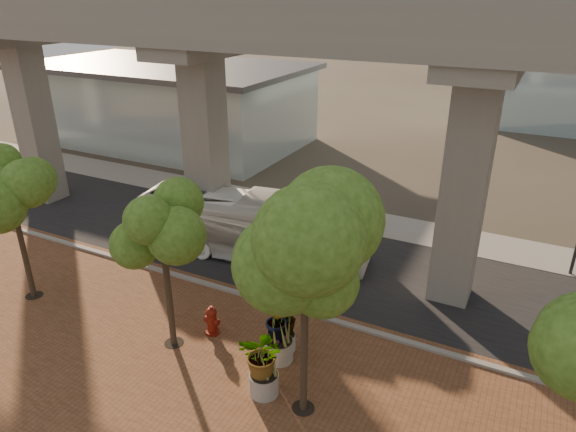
% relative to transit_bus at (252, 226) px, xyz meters
% --- Properties ---
extents(ground, '(160.00, 160.00, 0.00)m').
position_rel_transit_bus_xyz_m(ground, '(3.13, -1.36, -1.55)').
color(ground, '#373028').
rests_on(ground, ground).
extents(brick_plaza, '(70.00, 13.00, 0.06)m').
position_rel_transit_bus_xyz_m(brick_plaza, '(3.13, -9.36, -1.52)').
color(brick_plaza, brown).
rests_on(brick_plaza, ground).
extents(asphalt_road, '(90.00, 8.00, 0.04)m').
position_rel_transit_bus_xyz_m(asphalt_road, '(3.13, 0.64, -1.53)').
color(asphalt_road, black).
rests_on(asphalt_road, ground).
extents(curb_strip, '(70.00, 0.25, 0.16)m').
position_rel_transit_bus_xyz_m(curb_strip, '(3.13, -3.36, -1.47)').
color(curb_strip, gray).
rests_on(curb_strip, ground).
extents(far_sidewalk, '(90.00, 3.00, 0.06)m').
position_rel_transit_bus_xyz_m(far_sidewalk, '(3.13, 6.14, -1.52)').
color(far_sidewalk, gray).
rests_on(far_sidewalk, ground).
extents(transit_viaduct, '(72.00, 5.60, 12.40)m').
position_rel_transit_bus_xyz_m(transit_viaduct, '(3.13, 0.64, 5.74)').
color(transit_viaduct, gray).
rests_on(transit_viaduct, ground).
extents(station_pavilion, '(23.00, 13.00, 6.30)m').
position_rel_transit_bus_xyz_m(station_pavilion, '(-16.87, 14.64, 1.67)').
color(station_pavilion, '#ABC0C3').
rests_on(station_pavilion, ground).
extents(transit_bus, '(11.36, 4.33, 3.09)m').
position_rel_transit_bus_xyz_m(transit_bus, '(0.00, 0.00, 0.00)').
color(transit_bus, silver).
rests_on(transit_bus, ground).
extents(fire_hydrant, '(0.59, 0.53, 1.17)m').
position_rel_transit_bus_xyz_m(fire_hydrant, '(1.84, -6.06, -0.92)').
color(fire_hydrant, maroon).
rests_on(fire_hydrant, ground).
extents(planter_front, '(2.07, 2.07, 2.28)m').
position_rel_transit_bus_xyz_m(planter_front, '(5.06, -7.87, -0.10)').
color(planter_front, '#ADA99C').
rests_on(planter_front, ground).
extents(planter_right, '(1.97, 1.97, 2.11)m').
position_rel_transit_bus_xyz_m(planter_right, '(4.63, -5.67, -0.21)').
color(planter_right, gray).
rests_on(planter_right, ground).
extents(planter_left, '(2.19, 2.19, 2.41)m').
position_rel_transit_bus_xyz_m(planter_left, '(4.72, -6.23, -0.02)').
color(planter_left, '#A5A195').
rests_on(planter_left, ground).
extents(street_tree_far_west, '(3.29, 3.29, 6.39)m').
position_rel_transit_bus_xyz_m(street_tree_far_west, '(-6.26, -7.35, 3.38)').
color(street_tree_far_west, '#453727').
rests_on(street_tree_far_west, ground).
extents(street_tree_near_west, '(3.24, 3.24, 5.99)m').
position_rel_transit_bus_xyz_m(street_tree_near_west, '(0.93, -7.18, 3.01)').
color(street_tree_near_west, '#453727').
rests_on(street_tree_near_west, ground).
extents(street_tree_near_east, '(4.38, 4.38, 7.23)m').
position_rel_transit_bus_xyz_m(street_tree_near_east, '(6.45, -7.90, 3.73)').
color(street_tree_near_east, '#453727').
rests_on(street_tree_near_east, ground).
extents(streetlamp_west, '(0.40, 1.18, 8.15)m').
position_rel_transit_bus_xyz_m(streetlamp_west, '(-6.84, 5.59, 3.21)').
color(streetlamp_west, '#2A2A2F').
rests_on(streetlamp_west, ground).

